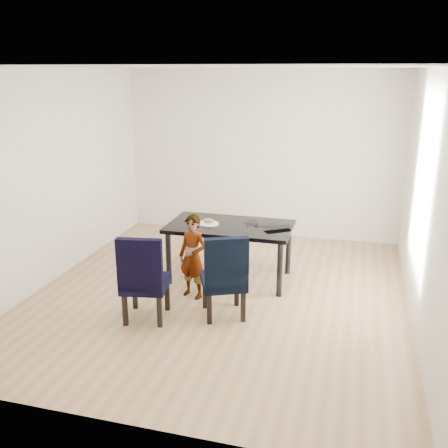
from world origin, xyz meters
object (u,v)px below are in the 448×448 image
(child, at_px, (193,257))
(laptop, at_px, (276,227))
(chair_right, at_px, (223,274))
(chair_left, at_px, (145,276))
(dining_table, at_px, (230,252))
(plate, at_px, (208,224))

(child, bearing_deg, laptop, 55.41)
(chair_right, relative_size, laptop, 2.74)
(chair_left, relative_size, laptop, 2.78)
(chair_left, height_order, laptop, chair_left)
(chair_right, distance_m, laptop, 1.15)
(dining_table, distance_m, plate, 0.48)
(chair_left, height_order, chair_right, chair_left)
(chair_right, bearing_deg, plate, 91.58)
(chair_left, bearing_deg, dining_table, 54.91)
(chair_left, relative_size, plate, 3.70)
(dining_table, xyz_separation_m, laptop, (0.60, 0.02, 0.39))
(laptop, bearing_deg, plate, -31.31)
(chair_left, relative_size, child, 0.97)
(dining_table, xyz_separation_m, child, (-0.30, -0.65, 0.14))
(dining_table, xyz_separation_m, plate, (-0.28, -0.05, 0.38))
(dining_table, relative_size, laptop, 4.44)
(child, bearing_deg, dining_table, 84.08)
(chair_left, height_order, plate, chair_left)
(chair_right, height_order, laptop, chair_right)
(child, distance_m, laptop, 1.15)
(laptop, bearing_deg, dining_table, -33.78)
(dining_table, bearing_deg, chair_right, -79.50)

